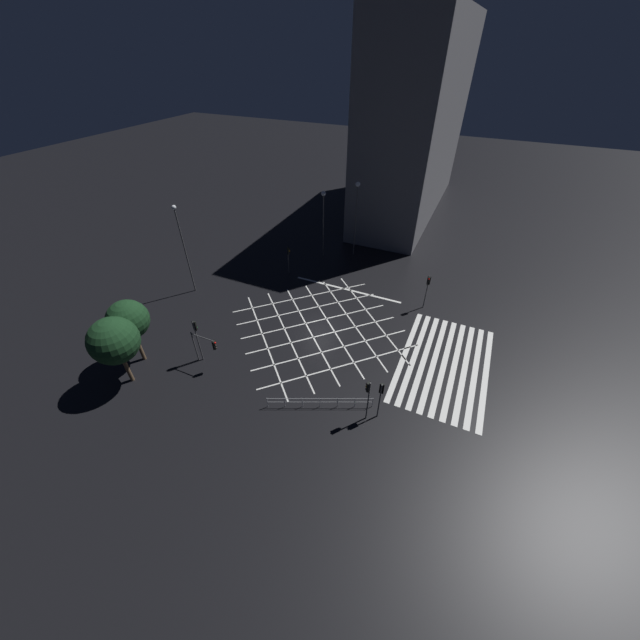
# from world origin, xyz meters

# --- Properties ---
(ground_plane) EXTENTS (200.00, 200.00, 0.00)m
(ground_plane) POSITION_xyz_m (0.00, 0.00, 0.00)
(ground_plane) COLOR black
(road_markings) EXTENTS (19.65, 26.23, 0.01)m
(road_markings) POSITION_xyz_m (0.34, -8.24, 0.00)
(road_markings) COLOR silver
(road_markings) RESTS_ON ground_plane
(office_building) EXTENTS (33.46, 10.06, 26.75)m
(office_building) POSITION_xyz_m (35.93, 0.01, 13.38)
(office_building) COLOR slate
(office_building) RESTS_ON ground_plane
(traffic_light_sw_main) EXTENTS (0.39, 0.36, 3.70)m
(traffic_light_sw_main) POSITION_xyz_m (-8.01, -8.65, 2.65)
(traffic_light_sw_main) COLOR #424244
(traffic_light_sw_main) RESTS_ON ground_plane
(traffic_light_nw_cross) EXTENTS (0.36, 2.68, 3.38)m
(traffic_light_nw_cross) POSITION_xyz_m (-8.92, 6.89, 2.49)
(traffic_light_nw_cross) COLOR #424244
(traffic_light_nw_cross) RESTS_ON ground_plane
(traffic_light_ne_cross) EXTENTS (0.36, 0.39, 3.67)m
(traffic_light_ne_cross) POSITION_xyz_m (8.23, 7.96, 2.63)
(traffic_light_ne_cross) COLOR #424244
(traffic_light_ne_cross) RESTS_ON ground_plane
(traffic_light_se_main) EXTENTS (0.39, 0.36, 4.02)m
(traffic_light_se_main) POSITION_xyz_m (7.86, -8.96, 2.88)
(traffic_light_se_main) COLOR #424244
(traffic_light_se_main) RESTS_ON ground_plane
(traffic_light_nw_main) EXTENTS (0.39, 0.36, 4.48)m
(traffic_light_nw_main) POSITION_xyz_m (-8.62, 8.01, 3.19)
(traffic_light_nw_main) COLOR #424244
(traffic_light_nw_main) RESTS_ON ground_plane
(traffic_light_sw_cross) EXTENTS (0.36, 0.39, 4.12)m
(traffic_light_sw_cross) POSITION_xyz_m (-8.65, -7.81, 2.95)
(traffic_light_sw_cross) COLOR #424244
(traffic_light_sw_cross) RESTS_ON ground_plane
(street_lamp_east) EXTENTS (0.46, 0.46, 10.29)m
(street_lamp_east) POSITION_xyz_m (0.18, 16.29, 6.66)
(street_lamp_east) COLOR #424244
(street_lamp_east) RESTS_ON ground_plane
(street_lamp_west) EXTENTS (0.59, 0.59, 9.79)m
(street_lamp_west) POSITION_xyz_m (16.34, 2.36, 7.24)
(street_lamp_west) COLOR #424244
(street_lamp_west) RESTS_ON ground_plane
(street_lamp_far) EXTENTS (0.61, 0.61, 8.77)m
(street_lamp_far) POSITION_xyz_m (14.29, 6.00, 6.64)
(street_lamp_far) COLOR #424244
(street_lamp_far) RESTS_ON ground_plane
(street_tree_near) EXTENTS (3.48, 3.48, 6.41)m
(street_tree_near) POSITION_xyz_m (-10.90, 13.05, 4.64)
(street_tree_near) COLOR brown
(street_tree_near) RESTS_ON ground_plane
(street_tree_far) EXTENTS (3.92, 3.92, 6.58)m
(street_tree_far) POSITION_xyz_m (-13.30, 12.00, 4.60)
(street_tree_far) COLOR brown
(street_tree_far) RESTS_ON ground_plane
(pedestrian_railing) EXTENTS (3.55, 7.77, 1.05)m
(pedestrian_railing) POSITION_xyz_m (-9.13, -4.14, 0.67)
(pedestrian_railing) COLOR #9EA0A5
(pedestrian_railing) RESTS_ON ground_plane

